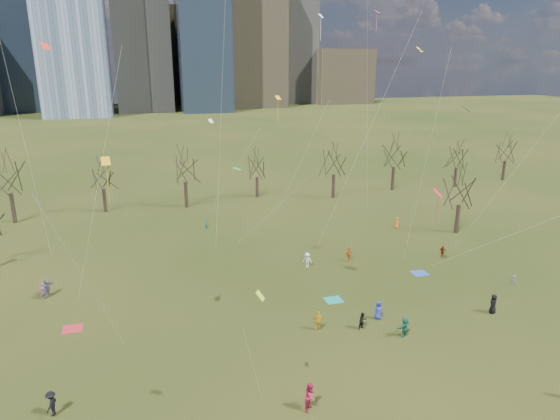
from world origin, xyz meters
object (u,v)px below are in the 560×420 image
object	(u,v)px
blanket_teal	(334,300)
person_4	(318,321)
blanket_crimson	(73,329)
person_2	(311,397)
blanket_navy	(420,273)
person_0	(378,310)

from	to	relation	value
blanket_teal	person_4	size ratio (longest dim) A/B	0.92
blanket_teal	blanket_crimson	world-z (taller)	same
person_2	blanket_crimson	bearing A→B (deg)	86.41
person_2	person_4	bearing A→B (deg)	16.85
blanket_teal	blanket_navy	size ratio (longest dim) A/B	1.00
blanket_teal	person_2	xyz separation A→B (m)	(-7.29, -14.01, 0.96)
blanket_navy	person_2	world-z (taller)	person_2
blanket_navy	person_4	bearing A→B (deg)	-151.13
blanket_teal	person_0	distance (m)	5.09
blanket_navy	person_0	distance (m)	11.72
blanket_navy	person_0	size ratio (longest dim) A/B	0.96
blanket_crimson	person_0	bearing A→B (deg)	-12.42
blanket_teal	person_0	world-z (taller)	person_0
blanket_teal	blanket_navy	world-z (taller)	same
blanket_teal	blanket_crimson	bearing A→B (deg)	176.98
blanket_teal	person_0	size ratio (longest dim) A/B	0.96
blanket_navy	person_2	xyz separation A→B (m)	(-18.50, -17.28, 0.96)
blanket_teal	blanket_navy	bearing A→B (deg)	16.24
blanket_crimson	person_2	world-z (taller)	person_2
person_0	person_2	bearing A→B (deg)	-132.93
blanket_crimson	person_2	size ratio (longest dim) A/B	0.82
person_0	blanket_crimson	bearing A→B (deg)	169.92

